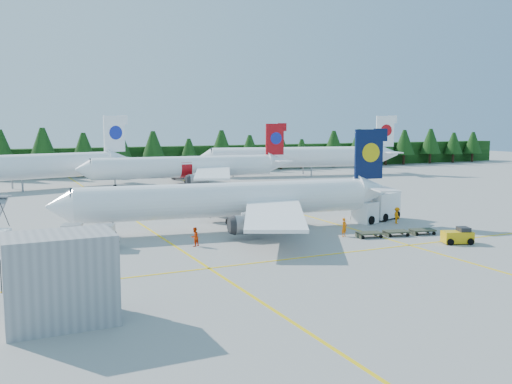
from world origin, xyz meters
name	(u,v)px	position (x,y,z in m)	size (l,w,h in m)	color
ground	(321,239)	(0.00, 0.00, 0.00)	(320.00, 320.00, 0.00)	#999893
taxi_stripe_a	(132,219)	(-14.00, 20.00, 0.01)	(0.25, 120.00, 0.01)	yellow
taxi_stripe_b	(280,208)	(6.00, 20.00, 0.01)	(0.25, 120.00, 0.01)	yellow
taxi_stripe_cross	(356,251)	(0.00, -6.00, 0.01)	(80.00, 0.25, 0.01)	yellow
treeline_hedge	(130,160)	(0.00, 82.00, 3.00)	(220.00, 4.00, 6.00)	black
terminal_building	(60,279)	(-26.00, -14.00, 2.60)	(6.00, 4.00, 5.20)	gray
airliner_navy	(221,201)	(-7.18, 8.58, 3.21)	(36.62, 29.95, 10.68)	white
airliner_red	(181,167)	(2.44, 52.01, 3.39)	(38.83, 31.86, 11.29)	white
airliner_far_right	(292,157)	(30.76, 61.60, 4.07)	(44.12, 13.05, 12.99)	white
service_truck	(376,207)	(11.66, 6.57, 1.58)	(7.04, 4.39, 3.20)	white
baggage_tug	(458,236)	(10.72, -7.33, 0.72)	(3.09, 2.34, 1.47)	gold
dolly_train	(396,231)	(7.82, -1.85, 0.45)	(8.66, 3.00, 0.14)	#313627
uld_pair	(88,235)	(-21.37, 5.62, 1.24)	(5.53, 4.12, 1.84)	#313627
crew_a	(344,227)	(2.85, 0.13, 0.95)	(0.69, 0.45, 1.89)	#F26505
crew_b	(195,237)	(-12.33, 2.20, 0.89)	(0.87, 0.68, 1.78)	red
crew_c	(397,215)	(12.50, 3.80, 0.94)	(0.78, 0.53, 1.88)	orange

